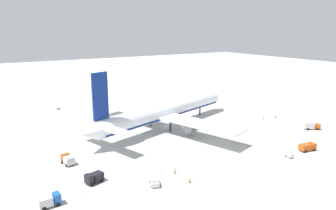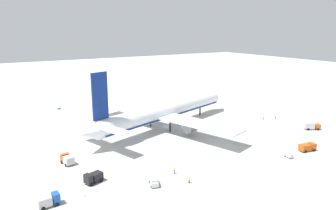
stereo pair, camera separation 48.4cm
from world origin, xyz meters
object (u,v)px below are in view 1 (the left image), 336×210
service_truck_5 (307,147)px  traffic_cone_1 (209,100)px  service_truck_1 (94,178)px  ground_worker_3 (263,118)px  ground_worker_1 (175,171)px  traffic_cone_2 (86,196)px  service_truck_0 (50,201)px  ground_worker_0 (190,180)px  service_van (155,181)px  baggage_cart_0 (59,108)px  service_truck_2 (311,126)px  airliner (163,112)px  service_truck_3 (68,159)px  ground_worker_2 (276,117)px  baggage_cart_1 (290,155)px  traffic_cone_0 (306,142)px

service_truck_5 → traffic_cone_1: service_truck_5 is taller
service_truck_1 → ground_worker_3: bearing=12.1°
ground_worker_1 → ground_worker_3: size_ratio=1.06×
service_truck_5 → traffic_cone_2: 71.17m
traffic_cone_2 → service_truck_5: bearing=-7.7°
ground_worker_3 → traffic_cone_1: size_ratio=3.00×
service_truck_0 → ground_worker_0: service_truck_0 is taller
service_van → ground_worker_3: 74.93m
service_truck_5 → baggage_cart_0: service_truck_5 is taller
service_truck_2 → ground_worker_1: (-67.32, -4.74, -0.65)m
service_truck_5 → airliner: bearing=120.7°
traffic_cone_1 → traffic_cone_2: 110.34m
service_van → ground_worker_1: (7.91, 2.64, -0.14)m
baggage_cart_0 → ground_worker_1: bearing=-83.8°
service_truck_0 → service_truck_3: size_ratio=0.97×
service_truck_5 → service_truck_0: bearing=173.0°
service_truck_1 → ground_worker_2: 89.92m
service_truck_3 → ground_worker_3: (85.23, 2.46, -0.67)m
ground_worker_2 → baggage_cart_0: bearing=138.7°
baggage_cart_0 → baggage_cart_1: 110.07m
service_truck_1 → service_van: service_truck_1 is taller
baggage_cart_0 → ground_worker_0: bearing=-84.0°
service_truck_5 → ground_worker_0: 45.54m
service_truck_5 → ground_worker_3: (16.08, 33.01, -0.56)m
service_truck_2 → ground_worker_2: 17.91m
service_truck_3 → airliner: bearing=20.0°
service_truck_2 → service_truck_5: bearing=-148.1°
service_truck_5 → ground_worker_1: size_ratio=3.33×
service_truck_3 → service_truck_5: size_ratio=0.87×
airliner → ground_worker_2: 51.68m
baggage_cart_1 → traffic_cone_2: size_ratio=5.76×
service_van → traffic_cone_2: bearing=167.9°
ground_worker_1 → service_truck_2: bearing=4.0°
airliner → ground_worker_3: (43.28, -12.80, -5.86)m
ground_worker_0 → ground_worker_3: size_ratio=1.07×
ground_worker_0 → ground_worker_2: ground_worker_0 is taller
traffic_cone_1 → baggage_cart_1: bearing=-110.8°
baggage_cart_0 → baggage_cart_1: baggage_cart_1 is taller
ground_worker_0 → ground_worker_2: bearing=23.3°
service_truck_0 → baggage_cart_1: size_ratio=1.55×
service_truck_5 → service_van: service_truck_5 is taller
baggage_cart_0 → traffic_cone_1: (74.60, -25.21, 0.01)m
airliner → baggage_cart_1: (17.71, -46.32, -5.98)m
baggage_cart_0 → traffic_cone_0: size_ratio=5.80×
service_truck_3 → ground_worker_0: (23.66, -28.41, -0.61)m
service_truck_0 → service_truck_5: bearing=-7.0°
baggage_cart_0 → ground_worker_2: size_ratio=1.97×
service_truck_3 → service_truck_5: (69.14, -30.55, -0.12)m
airliner → ground_worker_2: bearing=-16.5°
service_truck_1 → traffic_cone_2: size_ratio=9.32×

